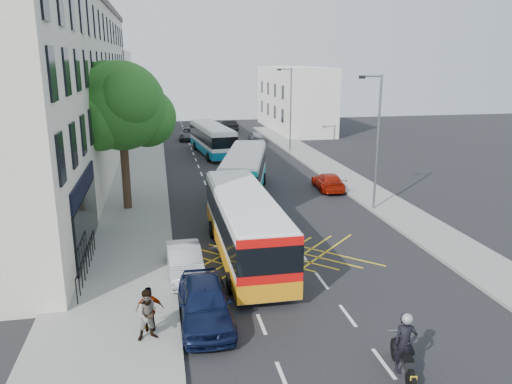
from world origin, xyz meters
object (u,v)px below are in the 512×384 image
bus_mid (245,172)px  red_hatchback (328,181)px  bus_far (212,139)px  lamp_near (376,136)px  distant_car_grey (190,134)px  distant_car_silver (256,136)px  pedestrian_far (150,309)px  parked_car_blue (205,302)px  distant_car_dark (229,125)px  street_tree (121,107)px  lamp_far (290,105)px  motorbike (405,347)px  pedestrian_near (149,315)px  bus_near (245,225)px  parked_car_silver (185,261)px

bus_mid → red_hatchback: 6.11m
bus_far → lamp_near: bearing=-76.5°
distant_car_grey → distant_car_silver: size_ratio=1.33×
bus_mid → pedestrian_far: bearing=-95.2°
distant_car_silver → distant_car_grey: bearing=-20.2°
parked_car_blue → distant_car_dark: 48.60m
street_tree → bus_mid: 9.30m
red_hatchback → distant_car_dark: distant_car_dark is taller
bus_mid → parked_car_blue: bearing=-89.8°
red_hatchback → distant_car_silver: size_ratio=1.15×
lamp_far → motorbike: size_ratio=3.53×
motorbike → pedestrian_near: (-7.27, 3.23, 0.07)m
parked_car_blue → pedestrian_near: size_ratio=2.59×
distant_car_dark → bus_mid: bearing=76.2°
lamp_near → distant_car_grey: (-9.14, 30.01, -3.95)m
parked_car_blue → distant_car_dark: bearing=81.2°
bus_near → red_hatchback: bearing=54.6°
distant_car_silver → lamp_near: bearing=97.4°
street_tree → pedestrian_far: size_ratio=5.58×
distant_car_grey → distant_car_silver: bearing=-17.4°
lamp_near → red_hatchback: 6.75m
lamp_far → bus_far: lamp_far is taller
distant_car_grey → pedestrian_far: (-4.05, -41.92, 0.27)m
bus_mid → distant_car_grey: 24.91m
lamp_near → pedestrian_near: bearing=-136.7°
bus_near → distant_car_silver: size_ratio=3.00×
red_hatchback → bus_mid: bearing=5.2°
distant_car_dark → parked_car_blue: bearing=73.2°
bus_far → red_hatchback: bus_far is taller
street_tree → parked_car_silver: 12.16m
street_tree → distant_car_dark: bearing=71.8°
parked_car_silver → distant_car_dark: bearing=77.2°
street_tree → parked_car_silver: size_ratio=2.19×
street_tree → pedestrian_near: size_ratio=5.07×
bus_far → distant_car_dark: size_ratio=2.48×
lamp_far → parked_car_blue: 33.65m
lamp_near → motorbike: size_ratio=3.53×
distant_car_silver → pedestrian_far: size_ratio=2.27×
motorbike → distant_car_grey: 45.79m
distant_car_grey → red_hatchback: bearing=-65.7°
parked_car_silver → motorbike: bearing=-57.0°
pedestrian_near → lamp_near: bearing=34.3°
bus_near → distant_car_dark: (5.21, 42.36, -0.90)m
street_tree → distant_car_dark: street_tree is taller
distant_car_grey → distant_car_silver: (7.16, -3.10, -0.05)m
distant_car_silver → pedestrian_far: bearing=77.1°
parked_car_silver → bus_near: bearing=26.4°
lamp_far → pedestrian_near: 35.21m
lamp_far → pedestrian_near: bearing=-112.1°
bus_near → bus_mid: bearing=80.3°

